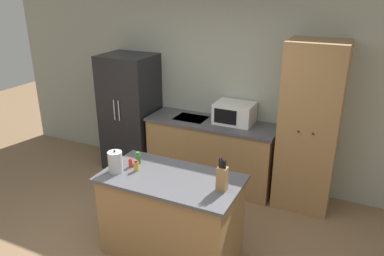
% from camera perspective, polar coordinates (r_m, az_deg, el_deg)
% --- Properties ---
extents(wall_back, '(7.20, 0.06, 2.60)m').
position_cam_1_polar(wall_back, '(5.31, 4.59, 5.77)').
color(wall_back, '#9EA393').
rests_on(wall_back, ground_plane).
extents(refrigerator, '(0.75, 0.67, 1.75)m').
position_cam_1_polar(refrigerator, '(5.73, -9.33, 2.30)').
color(refrigerator, black).
rests_on(refrigerator, ground_plane).
extents(back_counter, '(1.82, 0.63, 0.94)m').
position_cam_1_polar(back_counter, '(5.31, 2.98, -3.71)').
color(back_counter, '#9E7547').
rests_on(back_counter, ground_plane).
extents(pantry_cabinet, '(0.69, 0.60, 2.11)m').
position_cam_1_polar(pantry_cabinet, '(4.80, 17.46, 0.04)').
color(pantry_cabinet, '#9E7547').
rests_on(pantry_cabinet, ground_plane).
extents(kitchen_island, '(1.42, 0.77, 0.90)m').
position_cam_1_polar(kitchen_island, '(4.01, -3.14, -13.10)').
color(kitchen_island, '#9E7547').
rests_on(kitchen_island, ground_plane).
extents(microwave, '(0.51, 0.40, 0.28)m').
position_cam_1_polar(microwave, '(5.06, 6.51, 2.29)').
color(microwave, white).
rests_on(microwave, back_counter).
extents(knife_block, '(0.09, 0.09, 0.34)m').
position_cam_1_polar(knife_block, '(3.50, 4.61, -7.60)').
color(knife_block, '#9E7547').
rests_on(knife_block, kitchen_island).
extents(spice_bottle_tall_dark, '(0.06, 0.06, 0.13)m').
position_cam_1_polar(spice_bottle_tall_dark, '(4.06, -8.23, -4.55)').
color(spice_bottle_tall_dark, '#337033').
rests_on(spice_bottle_tall_dark, kitchen_island).
extents(spice_bottle_short_red, '(0.05, 0.05, 0.12)m').
position_cam_1_polar(spice_bottle_short_red, '(3.91, -8.49, -5.73)').
color(spice_bottle_short_red, gold).
rests_on(spice_bottle_short_red, kitchen_island).
extents(spice_bottle_amber_oil, '(0.04, 0.04, 0.10)m').
position_cam_1_polar(spice_bottle_amber_oil, '(3.99, -9.36, -5.31)').
color(spice_bottle_amber_oil, '#B2281E').
rests_on(spice_bottle_amber_oil, kitchen_island).
extents(kettle, '(0.15, 0.15, 0.24)m').
position_cam_1_polar(kettle, '(3.90, -11.60, -5.06)').
color(kettle, '#B2B5B7').
rests_on(kettle, kitchen_island).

